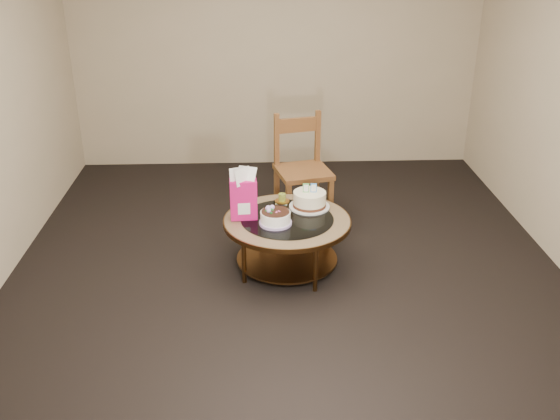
{
  "coord_description": "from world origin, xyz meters",
  "views": [
    {
      "loc": [
        -0.24,
        -4.45,
        2.6
      ],
      "look_at": [
        -0.06,
        0.02,
        0.52
      ],
      "focal_mm": 40.0,
      "sensor_mm": 36.0,
      "label": 1
    }
  ],
  "objects_px": {
    "coffee_table": "(287,227)",
    "decorated_cake": "(275,218)",
    "dining_chair": "(302,169)",
    "gift_bag": "(243,194)",
    "cream_cake": "(310,200)"
  },
  "relations": [
    {
      "from": "coffee_table",
      "to": "dining_chair",
      "type": "xyz_separation_m",
      "value": [
        0.19,
        0.94,
        0.14
      ]
    },
    {
      "from": "decorated_cake",
      "to": "cream_cake",
      "type": "relative_size",
      "value": 0.76
    },
    {
      "from": "decorated_cake",
      "to": "gift_bag",
      "type": "bearing_deg",
      "value": 154.16
    },
    {
      "from": "coffee_table",
      "to": "dining_chair",
      "type": "height_order",
      "value": "dining_chair"
    },
    {
      "from": "cream_cake",
      "to": "decorated_cake",
      "type": "bearing_deg",
      "value": -132.75
    },
    {
      "from": "decorated_cake",
      "to": "dining_chair",
      "type": "relative_size",
      "value": 0.25
    },
    {
      "from": "cream_cake",
      "to": "dining_chair",
      "type": "xyz_separation_m",
      "value": [
        -0.01,
        0.73,
        -0.01
      ]
    },
    {
      "from": "coffee_table",
      "to": "decorated_cake",
      "type": "height_order",
      "value": "decorated_cake"
    },
    {
      "from": "coffee_table",
      "to": "cream_cake",
      "type": "distance_m",
      "value": 0.32
    },
    {
      "from": "coffee_table",
      "to": "dining_chair",
      "type": "relative_size",
      "value": 1.01
    },
    {
      "from": "coffee_table",
      "to": "gift_bag",
      "type": "bearing_deg",
      "value": 175.67
    },
    {
      "from": "cream_cake",
      "to": "gift_bag",
      "type": "bearing_deg",
      "value": -159.95
    },
    {
      "from": "gift_bag",
      "to": "dining_chair",
      "type": "bearing_deg",
      "value": 56.04
    },
    {
      "from": "decorated_cake",
      "to": "coffee_table",
      "type": "bearing_deg",
      "value": 43.75
    },
    {
      "from": "coffee_table",
      "to": "gift_bag",
      "type": "height_order",
      "value": "gift_bag"
    }
  ]
}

